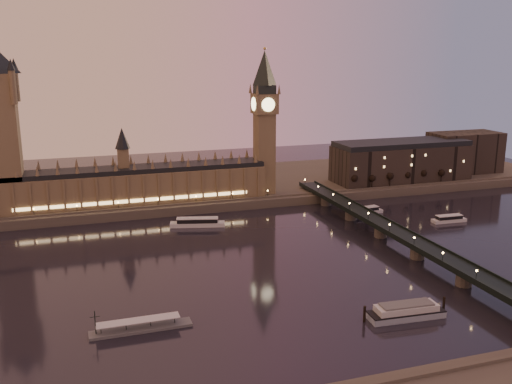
{
  "coord_description": "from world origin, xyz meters",
  "views": [
    {
      "loc": [
        -78.54,
        -263.66,
        106.94
      ],
      "look_at": [
        19.44,
        35.0,
        29.32
      ],
      "focal_mm": 40.0,
      "sensor_mm": 36.0,
      "label": 1
    }
  ],
  "objects_px": {
    "cruise_boat_a": "(197,222)",
    "cruise_boat_b": "(365,211)",
    "moored_barge": "(406,311)",
    "pontoon_pier": "(141,327)"
  },
  "relations": [
    {
      "from": "moored_barge",
      "to": "pontoon_pier",
      "type": "distance_m",
      "value": 108.08
    },
    {
      "from": "cruise_boat_a",
      "to": "moored_barge",
      "type": "relative_size",
      "value": 0.94
    },
    {
      "from": "cruise_boat_a",
      "to": "cruise_boat_b",
      "type": "relative_size",
      "value": 1.33
    },
    {
      "from": "moored_barge",
      "to": "pontoon_pier",
      "type": "height_order",
      "value": "pontoon_pier"
    },
    {
      "from": "cruise_boat_a",
      "to": "pontoon_pier",
      "type": "bearing_deg",
      "value": -97.21
    },
    {
      "from": "cruise_boat_a",
      "to": "cruise_boat_b",
      "type": "height_order",
      "value": "cruise_boat_a"
    },
    {
      "from": "moored_barge",
      "to": "cruise_boat_a",
      "type": "bearing_deg",
      "value": 113.34
    },
    {
      "from": "cruise_boat_b",
      "to": "moored_barge",
      "type": "distance_m",
      "value": 155.59
    },
    {
      "from": "cruise_boat_b",
      "to": "pontoon_pier",
      "type": "height_order",
      "value": "pontoon_pier"
    },
    {
      "from": "cruise_boat_a",
      "to": "cruise_boat_b",
      "type": "bearing_deg",
      "value": 10.58
    }
  ]
}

